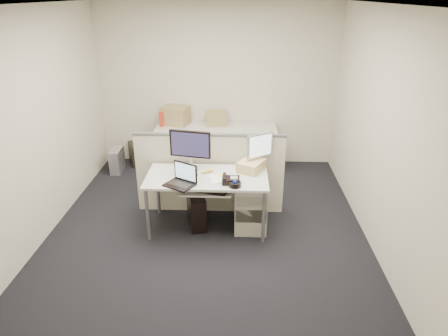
{
  "coord_description": "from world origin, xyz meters",
  "views": [
    {
      "loc": [
        0.4,
        -4.45,
        2.81
      ],
      "look_at": [
        0.2,
        0.15,
        0.78
      ],
      "focal_mm": 32.0,
      "sensor_mm": 36.0,
      "label": 1
    }
  ],
  "objects_px": {
    "monitor_main": "(190,151)",
    "laptop": "(179,176)",
    "desk_phone": "(231,180)",
    "desk": "(207,181)"
  },
  "relations": [
    {
      "from": "desk",
      "to": "laptop",
      "type": "bearing_deg",
      "value": -136.97
    },
    {
      "from": "laptop",
      "to": "monitor_main",
      "type": "bearing_deg",
      "value": 110.49
    },
    {
      "from": "monitor_main",
      "to": "desk",
      "type": "bearing_deg",
      "value": -27.99
    },
    {
      "from": "laptop",
      "to": "desk_phone",
      "type": "distance_m",
      "value": 0.62
    },
    {
      "from": "desk",
      "to": "desk_phone",
      "type": "distance_m",
      "value": 0.36
    },
    {
      "from": "laptop",
      "to": "desk_phone",
      "type": "xyz_separation_m",
      "value": [
        0.6,
        0.1,
        -0.09
      ]
    },
    {
      "from": "desk",
      "to": "monitor_main",
      "type": "relative_size",
      "value": 2.86
    },
    {
      "from": "monitor_main",
      "to": "laptop",
      "type": "xyz_separation_m",
      "value": [
        -0.08,
        -0.46,
        -0.14
      ]
    },
    {
      "from": "monitor_main",
      "to": "laptop",
      "type": "bearing_deg",
      "value": -88.56
    },
    {
      "from": "desk_phone",
      "to": "monitor_main",
      "type": "bearing_deg",
      "value": 144.33
    }
  ]
}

